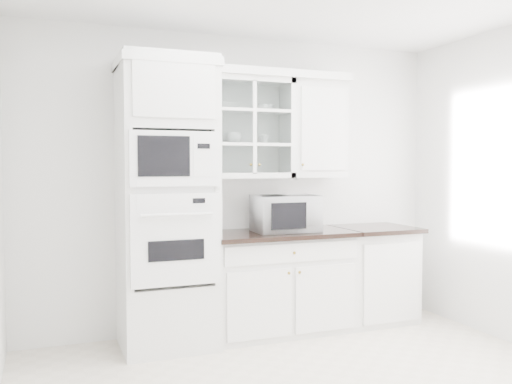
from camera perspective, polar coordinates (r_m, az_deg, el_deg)
name	(u,v)px	position (r m, az deg, el deg)	size (l,w,h in m)	color
room_shell	(301,128)	(3.84, 4.78, 6.75)	(4.00, 3.50, 2.70)	white
oven_column	(167,203)	(4.54, -9.37, -1.20)	(0.76, 0.68, 2.40)	silver
base_cabinet_run	(279,281)	(4.99, 2.44, -9.35)	(1.32, 0.67, 0.92)	silver
extra_base_cabinet	(373,273)	(5.46, 12.20, -8.34)	(0.72, 0.67, 0.92)	silver
upper_cabinet_glass	(248,128)	(4.92, -0.85, 6.74)	(0.80, 0.33, 0.90)	silver
upper_cabinet_solid	(315,130)	(5.19, 6.19, 6.52)	(0.55, 0.33, 0.90)	silver
crown_molding	(238,73)	(4.92, -1.93, 12.43)	(2.14, 0.38, 0.07)	white
countertop_microwave	(285,213)	(4.88, 3.05, -2.24)	(0.56, 0.47, 0.33)	white
bowl_a	(226,106)	(4.87, -3.14, 9.01)	(0.24, 0.24, 0.06)	white
bowl_b	(264,108)	(5.01, 0.90, 8.83)	(0.18, 0.18, 0.06)	white
cup_a	(234,138)	(4.89, -2.31, 5.71)	(0.13, 0.13, 0.10)	white
cup_b	(264,139)	(4.98, 0.84, 5.57)	(0.09, 0.09, 0.09)	white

